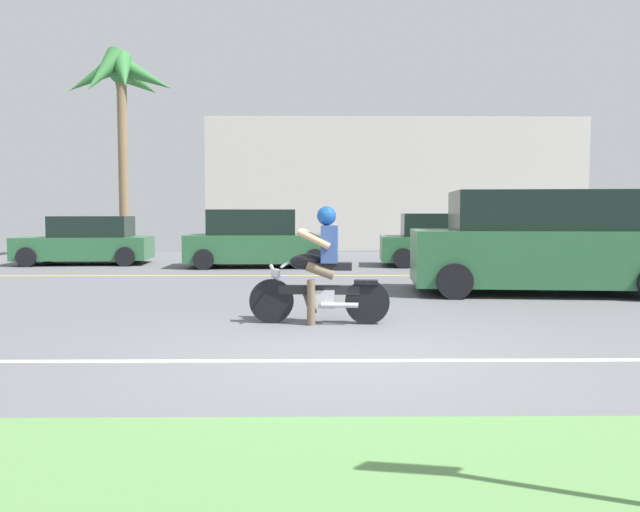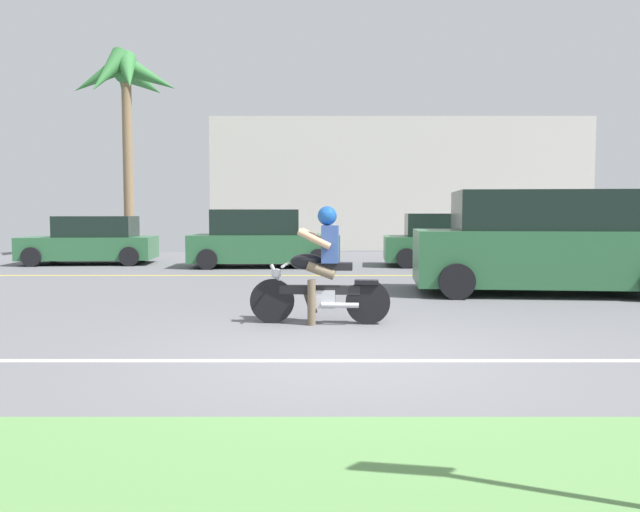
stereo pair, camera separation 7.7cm
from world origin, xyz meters
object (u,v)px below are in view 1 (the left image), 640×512
(parked_car_2, at_px, (450,241))
(palm_tree_0, at_px, (121,86))
(motorcyclist, at_px, (320,274))
(suv_nearby, at_px, (542,244))
(parked_car_1, at_px, (259,240))
(parked_car_0, at_px, (87,242))

(parked_car_2, xyz_separation_m, palm_tree_0, (-10.62, 4.17, 5.24))
(palm_tree_0, bearing_deg, motorcyclist, -63.62)
(suv_nearby, bearing_deg, parked_car_1, 134.68)
(motorcyclist, xyz_separation_m, suv_nearby, (4.24, 3.28, 0.26))
(parked_car_0, distance_m, palm_tree_0, 6.29)
(motorcyclist, distance_m, suv_nearby, 5.37)
(suv_nearby, distance_m, palm_tree_0, 15.94)
(parked_car_0, bearing_deg, suv_nearby, -32.05)
(motorcyclist, height_order, parked_car_0, motorcyclist)
(motorcyclist, bearing_deg, palm_tree_0, 116.38)
(parked_car_1, height_order, palm_tree_0, palm_tree_0)
(parked_car_1, height_order, parked_car_2, parked_car_1)
(motorcyclist, relative_size, parked_car_0, 0.49)
(parked_car_1, distance_m, palm_tree_0, 8.53)
(parked_car_1, xyz_separation_m, palm_tree_0, (-5.12, 4.43, 5.19))
(parked_car_2, bearing_deg, parked_car_0, 176.11)
(suv_nearby, distance_m, parked_car_0, 13.09)
(parked_car_1, bearing_deg, parked_car_2, 2.73)
(motorcyclist, height_order, parked_car_2, motorcyclist)
(parked_car_1, xyz_separation_m, parked_car_2, (5.50, 0.26, -0.05))
(motorcyclist, xyz_separation_m, parked_car_0, (-6.86, 10.23, -0.01))
(parked_car_2, height_order, palm_tree_0, palm_tree_0)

